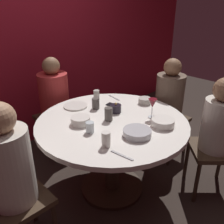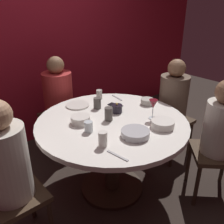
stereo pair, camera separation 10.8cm
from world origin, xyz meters
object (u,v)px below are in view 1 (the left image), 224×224
seated_diner_back (54,96)px  dinner_plate (76,106)px  candle_holder (116,108)px  bowl_salad_center (145,101)px  seated_diner_front_right (219,125)px  bowl_serving_large (137,133)px  cup_center_front (90,127)px  cup_near_candle (96,95)px  cup_by_right_diner (96,103)px  seated_diner_left (10,168)px  wine_glass (152,104)px  bowl_sauce_side (81,120)px  seated_diner_right (169,98)px  dining_table (112,136)px  cup_far_edge (106,139)px  cell_phone (113,105)px  bowl_small_white (163,122)px  cup_by_left_diner (109,114)px

seated_diner_back → dinner_plate: size_ratio=4.98×
candle_holder → bowl_salad_center: candle_holder is taller
seated_diner_front_right → dinner_plate: (-0.70, 1.11, 0.05)m
bowl_serving_large → bowl_salad_center: size_ratio=1.71×
bowl_salad_center → cup_center_front: size_ratio=1.48×
cup_near_candle → cup_by_right_diner: (-0.16, -0.18, 0.00)m
seated_diner_back → cup_near_candle: seated_diner_back is taller
seated_diner_left → candle_holder: 1.05m
seated_diner_left → seated_diner_front_right: seated_diner_left is taller
seated_diner_back → bowl_serving_large: 1.25m
seated_diner_back → cup_by_right_diner: size_ratio=10.94×
wine_glass → bowl_sauce_side: wine_glass is taller
cup_by_right_diner → seated_diner_right: bearing=-19.5°
dining_table → dinner_plate: (-0.05, 0.46, 0.16)m
candle_holder → cup_by_right_diner: cup_by_right_diner is taller
cup_far_edge → wine_glass: bearing=5.5°
seated_diner_left → dinner_plate: 0.97m
dining_table → seated_diner_front_right: 0.93m
cell_phone → bowl_small_white: bearing=-102.3°
seated_diner_right → bowl_sauce_side: seated_diner_right is taller
cup_near_candle → cell_phone: bearing=-88.5°
cell_phone → bowl_small_white: bowl_small_white is taller
seated_diner_left → bowl_sauce_side: 0.69m
cup_center_front → bowl_sauce_side: bearing=78.3°
dinner_plate → cup_by_left_diner: cup_by_left_diner is taller
seated_diner_right → cup_center_front: bearing=1.3°
seated_diner_front_right → bowl_small_white: seated_diner_front_right is taller
bowl_salad_center → cup_by_right_diner: size_ratio=1.23×
bowl_salad_center → cup_by_right_diner: bearing=150.2°
bowl_serving_large → bowl_small_white: bearing=-9.0°
bowl_small_white → bowl_sauce_side: bearing=132.9°
seated_diner_left → bowl_serving_large: seated_diner_left is taller
cell_phone → seated_diner_front_right: bearing=-76.5°
seated_diner_back → seated_diner_left: bearing=-44.3°
seated_diner_right → candle_holder: size_ratio=11.71×
cup_near_candle → cup_far_edge: (-0.54, -0.72, 0.01)m
cup_near_candle → seated_diner_right: bearing=-35.5°
candle_holder → bowl_salad_center: size_ratio=0.76×
candle_holder → dining_table: bearing=-146.1°
seated_diner_front_right → candle_holder: (-0.51, 0.75, 0.08)m
seated_diner_back → dinner_plate: (-0.05, -0.47, 0.04)m
seated_diner_right → bowl_sauce_side: 1.12m
seated_diner_back → wine_glass: 1.18m
seated_diner_back → seated_diner_front_right: seated_diner_back is taller
bowl_serving_large → cup_by_right_diner: (0.11, 0.61, 0.03)m
wine_glass → cup_center_front: (-0.56, 0.18, -0.09)m
seated_diner_back → dining_table: bearing=0.0°
dining_table → cup_near_candle: (0.23, 0.46, 0.21)m
candle_holder → bowl_serving_large: size_ratio=0.45×
candle_holder → dinner_plate: bearing=117.6°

